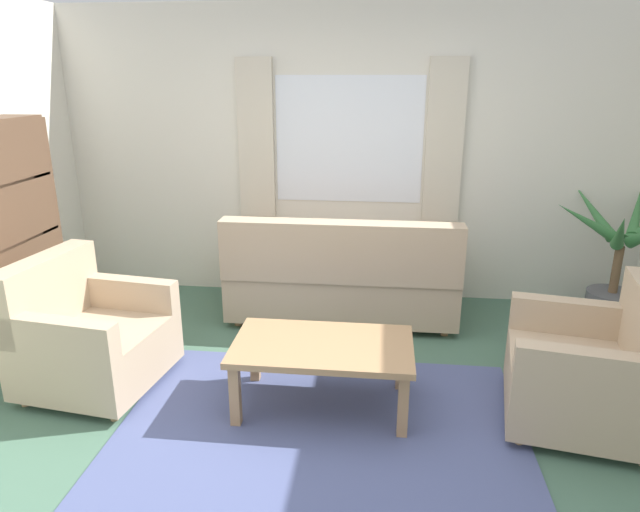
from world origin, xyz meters
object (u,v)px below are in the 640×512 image
armchair_right (592,370)px  couch (342,278)px  coffee_table (323,352)px  potted_plant (617,270)px  bookshelf (13,251)px  armchair_left (87,336)px

armchair_right → couch: bearing=-120.5°
couch → coffee_table: (-0.02, -1.36, 0.01)m
potted_plant → bookshelf: bearing=-168.3°
potted_plant → couch: bearing=-176.3°
armchair_right → armchair_left: bearing=-81.5°
armchair_right → coffee_table: size_ratio=0.88×
couch → armchair_right: 2.07m
bookshelf → coffee_table: bearing=76.7°
couch → armchair_left: 2.03m
potted_plant → bookshelf: size_ratio=0.67×
armchair_right → potted_plant: (0.67, 1.50, 0.12)m
coffee_table → bookshelf: bearing=166.7°
couch → armchair_left: couch is taller
armchair_right → coffee_table: bearing=-79.6°
armchair_left → coffee_table: (1.58, -0.10, 0.03)m
couch → armchair_right: bearing=139.3°
armchair_right → potted_plant: potted_plant is taller
armchair_left → potted_plant: bearing=-62.3°
potted_plant → bookshelf: 4.70m
coffee_table → bookshelf: bookshelf is taller
couch → armchair_left: size_ratio=2.02×
armchair_left → bookshelf: bearing=66.7°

